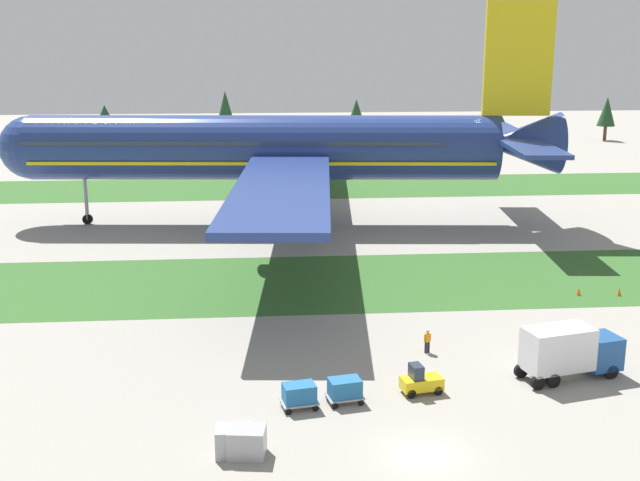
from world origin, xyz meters
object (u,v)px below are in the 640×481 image
object	(u,v)px
airliner	(278,147)
baggage_tug	(420,381)
ground_crew_marshaller	(427,340)
uld_container_1	(247,442)
taxiway_marker_0	(619,292)
cargo_dolly_second	(299,394)
cargo_dolly_lead	(345,389)
taxiway_marker_1	(579,291)
uld_container_0	(234,441)
catering_truck	(570,350)

from	to	relation	value
airliner	baggage_tug	xyz separation A→B (m)	(7.49, -47.97, -8.49)
ground_crew_marshaller	uld_container_1	size ratio (longest dim) A/B	0.87
baggage_tug	taxiway_marker_0	world-z (taller)	baggage_tug
ground_crew_marshaller	cargo_dolly_second	bearing A→B (deg)	21.61
cargo_dolly_lead	cargo_dolly_second	world-z (taller)	same
airliner	taxiway_marker_1	world-z (taller)	airliner
airliner	uld_container_1	size ratio (longest dim) A/B	40.74
cargo_dolly_lead	taxiway_marker_0	size ratio (longest dim) A/B	3.59
baggage_tug	cargo_dolly_lead	world-z (taller)	baggage_tug
airliner	ground_crew_marshaller	world-z (taller)	airliner
cargo_dolly_second	ground_crew_marshaller	size ratio (longest dim) A/B	1.40
baggage_tug	taxiway_marker_0	bearing A→B (deg)	119.59
airliner	uld_container_0	bearing A→B (deg)	-179.32
uld_container_0	uld_container_1	world-z (taller)	uld_container_1
catering_truck	taxiway_marker_1	distance (m)	18.67
cargo_dolly_second	taxiway_marker_0	size ratio (longest dim) A/B	3.59
baggage_tug	taxiway_marker_0	xyz separation A→B (m)	(21.31, 18.16, -0.47)
taxiway_marker_0	taxiway_marker_1	size ratio (longest dim) A/B	1.02
taxiway_marker_0	taxiway_marker_1	world-z (taller)	taxiway_marker_0
baggage_tug	catering_truck	world-z (taller)	catering_truck
taxiway_marker_1	baggage_tug	bearing A→B (deg)	-133.83
airliner	catering_truck	xyz separation A→B (m)	(17.74, -46.40, -7.35)
baggage_tug	taxiway_marker_0	size ratio (longest dim) A/B	4.11
catering_truck	taxiway_marker_1	bearing A→B (deg)	142.47
uld_container_0	taxiway_marker_1	distance (m)	38.85
catering_truck	taxiway_marker_0	bearing A→B (deg)	132.80
cargo_dolly_second	uld_container_0	size ratio (longest dim) A/B	1.22
baggage_tug	taxiway_marker_1	bearing A→B (deg)	125.32
baggage_tug	taxiway_marker_1	xyz separation A→B (m)	(17.82, 18.56, -0.48)
taxiway_marker_0	cargo_dolly_second	bearing A→B (deg)	-145.96
taxiway_marker_0	taxiway_marker_1	xyz separation A→B (m)	(-3.49, 0.40, -0.01)
cargo_dolly_second	taxiway_marker_0	distance (m)	35.11
cargo_dolly_lead	cargo_dolly_second	distance (m)	2.90
catering_truck	ground_crew_marshaller	world-z (taller)	catering_truck
cargo_dolly_second	ground_crew_marshaller	world-z (taller)	ground_crew_marshaller
uld_container_0	catering_truck	bearing A→B (deg)	20.99
cargo_dolly_lead	ground_crew_marshaller	size ratio (longest dim) A/B	1.40
baggage_tug	catering_truck	bearing A→B (deg)	87.87
baggage_tug	uld_container_1	size ratio (longest dim) A/B	1.40
cargo_dolly_lead	catering_truck	xyz separation A→B (m)	(15.18, 2.52, 1.03)
cargo_dolly_second	uld_container_0	xyz separation A→B (m)	(-3.82, -5.32, -0.12)
catering_truck	taxiway_marker_1	world-z (taller)	catering_truck
baggage_tug	ground_crew_marshaller	bearing A→B (deg)	153.61
baggage_tug	uld_container_0	world-z (taller)	baggage_tug
baggage_tug	uld_container_0	xyz separation A→B (m)	(-11.60, -6.81, -0.01)
airliner	catering_truck	bearing A→B (deg)	-154.11
cargo_dolly_second	taxiway_marker_1	distance (m)	32.53
cargo_dolly_lead	catering_truck	size ratio (longest dim) A/B	0.33
taxiway_marker_0	catering_truck	bearing A→B (deg)	-123.69
ground_crew_marshaller	taxiway_marker_1	bearing A→B (deg)	-161.63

